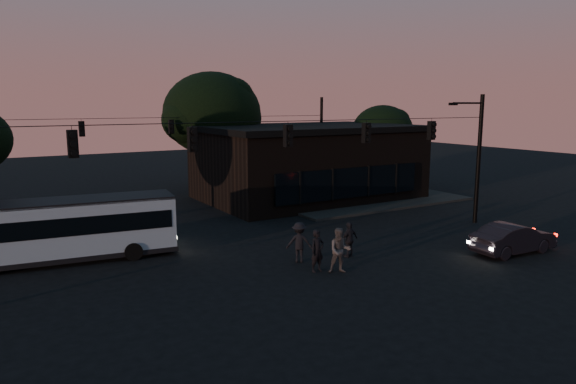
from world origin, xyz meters
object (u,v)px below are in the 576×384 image
pedestrian_c (349,239)px  pedestrian_d (299,242)px  bus (60,227)px  pedestrian_b (340,250)px  car (513,238)px  building (308,162)px  pedestrian_a (317,251)px

pedestrian_c → pedestrian_d: pedestrian_d is taller
bus → pedestrian_b: bus is taller
pedestrian_c → car: bearing=144.2°
pedestrian_d → pedestrian_c: bearing=-163.2°
building → pedestrian_d: size_ratio=8.53×
bus → pedestrian_b: size_ratio=5.31×
pedestrian_c → pedestrian_d: bearing=-21.4°
building → pedestrian_b: building is taller
building → car: bearing=-89.0°
building → pedestrian_b: 17.44m
building → car: (0.30, -17.13, -2.00)m
pedestrian_b → car: bearing=14.4°
pedestrian_c → pedestrian_d: (-2.39, 0.53, 0.08)m
car → pedestrian_b: 8.94m
pedestrian_a → pedestrian_d: size_ratio=0.99×
car → pedestrian_b: pedestrian_b is taller
pedestrian_d → pedestrian_b: bearing=136.5°
building → pedestrian_d: building is taller
pedestrian_c → pedestrian_d: 2.45m
bus → pedestrian_b: (9.68, -7.66, -0.61)m
car → pedestrian_c: (-6.98, 3.54, 0.11)m
pedestrian_a → pedestrian_d: bearing=82.5°
car → pedestrian_d: size_ratio=2.40×
building → car: size_ratio=3.56×
pedestrian_b → bus: bearing=168.7°
car → pedestrian_a: size_ratio=2.41×
building → pedestrian_c: 15.26m
building → pedestrian_a: bearing=-122.1°
pedestrian_d → pedestrian_a: bearing=116.8°
pedestrian_b → building: bearing=88.0°
building → pedestrian_b: bearing=-119.0°
pedestrian_b → pedestrian_d: (-0.65, 2.11, -0.05)m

